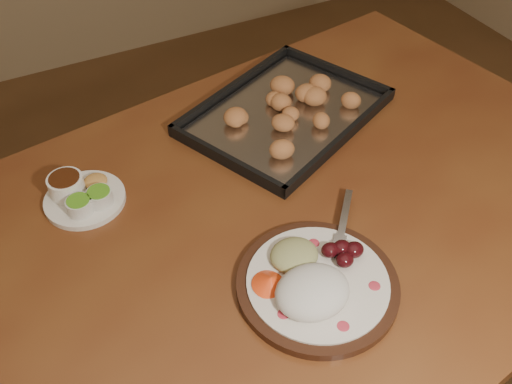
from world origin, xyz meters
TOP-DOWN VIEW (x-y plane):
  - dining_table at (-0.07, 0.04)m, footprint 1.63×1.14m
  - dinner_plate at (-0.06, -0.13)m, footprint 0.30×0.28m
  - condiment_saucer at (-0.34, 0.24)m, footprint 0.15×0.15m
  - baking_tray at (0.13, 0.29)m, footprint 0.51×0.45m

SIDE VIEW (x-z plane):
  - dining_table at x=-0.07m, z-range 0.28..1.03m
  - baking_tray at x=0.13m, z-range 0.74..0.79m
  - condiment_saucer at x=-0.34m, z-range 0.74..0.79m
  - dinner_plate at x=-0.06m, z-range 0.74..0.80m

